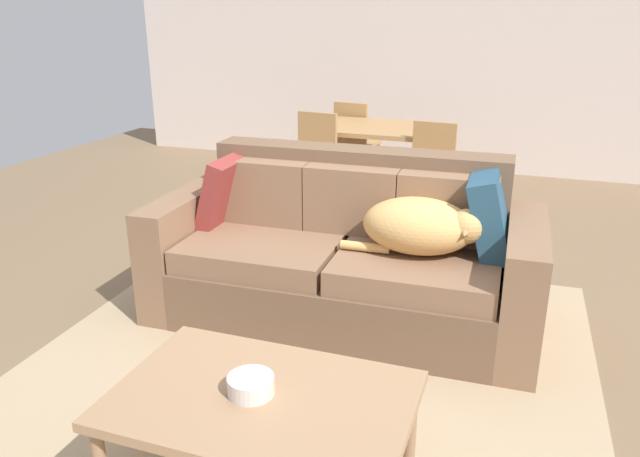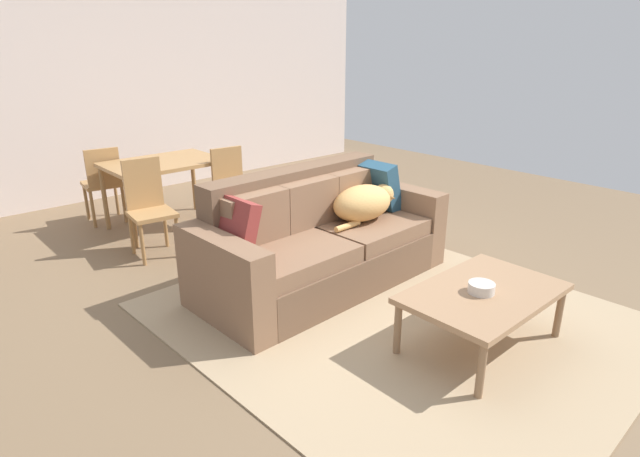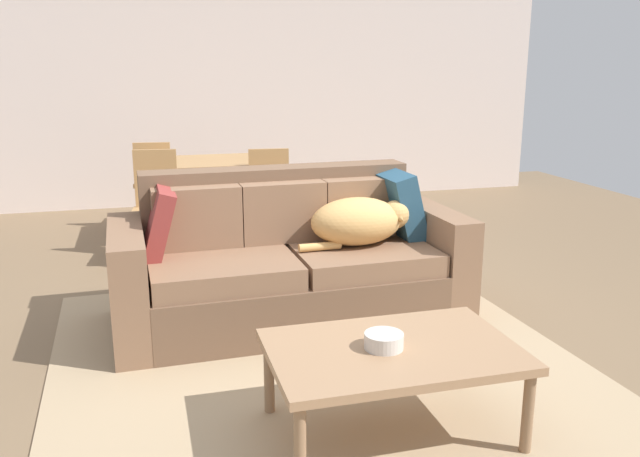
{
  "view_description": "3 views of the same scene",
  "coord_description": "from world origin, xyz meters",
  "px_view_note": "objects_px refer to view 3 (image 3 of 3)",
  "views": [
    {
      "loc": [
        0.86,
        -3.15,
        1.76
      ],
      "look_at": [
        -0.2,
        -0.11,
        0.61
      ],
      "focal_mm": 34.45,
      "sensor_mm": 36.0,
      "label": 1
    },
    {
      "loc": [
        -2.87,
        -2.99,
        2.0
      ],
      "look_at": [
        -0.29,
        -0.12,
        0.59
      ],
      "focal_mm": 29.12,
      "sensor_mm": 36.0,
      "label": 2
    },
    {
      "loc": [
        -1.0,
        -3.92,
        1.65
      ],
      "look_at": [
        0.03,
        -0.2,
        0.67
      ],
      "focal_mm": 36.79,
      "sensor_mm": 36.0,
      "label": 3
    }
  ],
  "objects_px": {
    "coffee_table": "(392,356)",
    "throw_pillow_by_left_arm": "(158,223)",
    "dining_table": "(205,168)",
    "dining_chair_near_left": "(156,202)",
    "dog_on_left_cushion": "(360,221)",
    "dining_chair_near_right": "(270,195)",
    "couch": "(288,264)",
    "throw_pillow_by_right_arm": "(399,205)",
    "bowl_on_coffee_table": "(384,341)",
    "dining_chair_far_left": "(155,179)"
  },
  "relations": [
    {
      "from": "couch",
      "to": "bowl_on_coffee_table",
      "type": "distance_m",
      "value": 1.51
    },
    {
      "from": "couch",
      "to": "dining_chair_near_right",
      "type": "xyz_separation_m",
      "value": [
        0.21,
        1.64,
        0.14
      ]
    },
    {
      "from": "couch",
      "to": "dining_chair_near_left",
      "type": "bearing_deg",
      "value": 114.85
    },
    {
      "from": "couch",
      "to": "throw_pillow_by_left_arm",
      "type": "relative_size",
      "value": 5.18
    },
    {
      "from": "throw_pillow_by_right_arm",
      "to": "dining_chair_near_left",
      "type": "relative_size",
      "value": 0.49
    },
    {
      "from": "dog_on_left_cushion",
      "to": "dining_chair_near_right",
      "type": "bearing_deg",
      "value": 96.58
    },
    {
      "from": "dining_chair_near_left",
      "to": "dining_chair_near_right",
      "type": "distance_m",
      "value": 1.0
    },
    {
      "from": "throw_pillow_by_left_arm",
      "to": "dining_chair_near_right",
      "type": "height_order",
      "value": "throw_pillow_by_left_arm"
    },
    {
      "from": "dining_table",
      "to": "dining_chair_far_left",
      "type": "distance_m",
      "value": 0.77
    },
    {
      "from": "throw_pillow_by_left_arm",
      "to": "dining_table",
      "type": "bearing_deg",
      "value": 76.98
    },
    {
      "from": "coffee_table",
      "to": "dining_table",
      "type": "xyz_separation_m",
      "value": [
        -0.45,
        3.71,
        0.3
      ]
    },
    {
      "from": "couch",
      "to": "dining_table",
      "type": "height_order",
      "value": "couch"
    },
    {
      "from": "dining_chair_far_left",
      "to": "throw_pillow_by_right_arm",
      "type": "bearing_deg",
      "value": 127.75
    },
    {
      "from": "throw_pillow_by_right_arm",
      "to": "dining_chair_far_left",
      "type": "height_order",
      "value": "throw_pillow_by_right_arm"
    },
    {
      "from": "dining_chair_near_right",
      "to": "couch",
      "type": "bearing_deg",
      "value": -91.34
    },
    {
      "from": "dog_on_left_cushion",
      "to": "dining_chair_far_left",
      "type": "relative_size",
      "value": 0.86
    },
    {
      "from": "throw_pillow_by_left_arm",
      "to": "dining_chair_near_right",
      "type": "xyz_separation_m",
      "value": [
        1.02,
        1.61,
        -0.18
      ]
    },
    {
      "from": "coffee_table",
      "to": "bowl_on_coffee_table",
      "type": "xyz_separation_m",
      "value": [
        -0.04,
        -0.0,
        0.08
      ]
    },
    {
      "from": "bowl_on_coffee_table",
      "to": "dining_chair_near_left",
      "type": "distance_m",
      "value": 3.21
    },
    {
      "from": "bowl_on_coffee_table",
      "to": "dining_chair_far_left",
      "type": "relative_size",
      "value": 0.2
    },
    {
      "from": "throw_pillow_by_right_arm",
      "to": "dining_chair_near_left",
      "type": "height_order",
      "value": "same"
    },
    {
      "from": "coffee_table",
      "to": "dog_on_left_cushion",
      "type": "bearing_deg",
      "value": 77.22
    },
    {
      "from": "throw_pillow_by_left_arm",
      "to": "coffee_table",
      "type": "height_order",
      "value": "throw_pillow_by_left_arm"
    },
    {
      "from": "dining_chair_near_left",
      "to": "dining_chair_near_right",
      "type": "height_order",
      "value": "dining_chair_near_left"
    },
    {
      "from": "coffee_table",
      "to": "throw_pillow_by_left_arm",
      "type": "bearing_deg",
      "value": 121.66
    },
    {
      "from": "dining_table",
      "to": "dining_chair_near_left",
      "type": "height_order",
      "value": "dining_chair_near_left"
    },
    {
      "from": "throw_pillow_by_right_arm",
      "to": "coffee_table",
      "type": "distance_m",
      "value": 1.75
    },
    {
      "from": "dining_table",
      "to": "dog_on_left_cushion",
      "type": "bearing_deg",
      "value": -71.64
    },
    {
      "from": "dining_chair_near_right",
      "to": "dog_on_left_cushion",
      "type": "bearing_deg",
      "value": -75.89
    },
    {
      "from": "dining_table",
      "to": "dining_chair_near_right",
      "type": "bearing_deg",
      "value": -47.82
    },
    {
      "from": "dining_table",
      "to": "dining_chair_near_left",
      "type": "xyz_separation_m",
      "value": [
        -0.48,
        -0.63,
        -0.17
      ]
    },
    {
      "from": "throw_pillow_by_left_arm",
      "to": "dining_chair_far_left",
      "type": "distance_m",
      "value": 2.78
    },
    {
      "from": "bowl_on_coffee_table",
      "to": "dining_table",
      "type": "relative_size",
      "value": 0.15
    },
    {
      "from": "throw_pillow_by_right_arm",
      "to": "dining_chair_far_left",
      "type": "xyz_separation_m",
      "value": [
        -1.57,
        2.72,
        -0.2
      ]
    },
    {
      "from": "couch",
      "to": "dining_table",
      "type": "distance_m",
      "value": 2.25
    },
    {
      "from": "throw_pillow_by_right_arm",
      "to": "bowl_on_coffee_table",
      "type": "distance_m",
      "value": 1.75
    },
    {
      "from": "throw_pillow_by_right_arm",
      "to": "dining_chair_near_left",
      "type": "distance_m",
      "value": 2.2
    },
    {
      "from": "bowl_on_coffee_table",
      "to": "dining_chair_near_left",
      "type": "xyz_separation_m",
      "value": [
        -0.88,
        3.09,
        0.05
      ]
    },
    {
      "from": "couch",
      "to": "throw_pillow_by_left_arm",
      "type": "distance_m",
      "value": 0.87
    },
    {
      "from": "throw_pillow_by_right_arm",
      "to": "dog_on_left_cushion",
      "type": "bearing_deg",
      "value": -152.82
    },
    {
      "from": "dog_on_left_cushion",
      "to": "throw_pillow_by_left_arm",
      "type": "bearing_deg",
      "value": 172.43
    },
    {
      "from": "dining_table",
      "to": "dining_chair_near_left",
      "type": "distance_m",
      "value": 0.81
    },
    {
      "from": "throw_pillow_by_left_arm",
      "to": "bowl_on_coffee_table",
      "type": "bearing_deg",
      "value": -59.54
    },
    {
      "from": "dog_on_left_cushion",
      "to": "dining_chair_far_left",
      "type": "distance_m",
      "value": 3.15
    },
    {
      "from": "coffee_table",
      "to": "dining_chair_near_right",
      "type": "relative_size",
      "value": 1.22
    },
    {
      "from": "throw_pillow_by_right_arm",
      "to": "bowl_on_coffee_table",
      "type": "xyz_separation_m",
      "value": [
        -0.71,
        -1.59,
        -0.24
      ]
    },
    {
      "from": "throw_pillow_by_left_arm",
      "to": "dining_chair_near_left",
      "type": "height_order",
      "value": "dining_chair_near_left"
    },
    {
      "from": "throw_pillow_by_right_arm",
      "to": "dining_chair_near_right",
      "type": "relative_size",
      "value": 0.5
    },
    {
      "from": "couch",
      "to": "throw_pillow_by_right_arm",
      "type": "relative_size",
      "value": 4.94
    },
    {
      "from": "throw_pillow_by_left_arm",
      "to": "dining_chair_near_left",
      "type": "distance_m",
      "value": 1.56
    }
  ]
}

